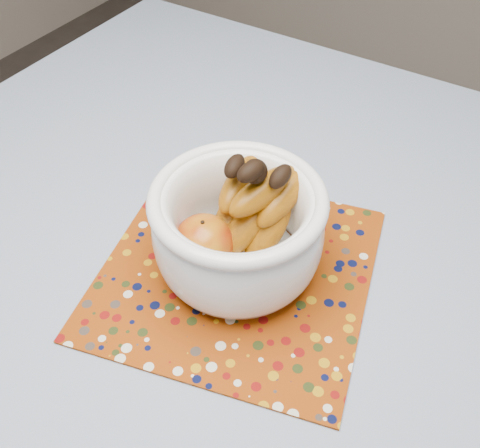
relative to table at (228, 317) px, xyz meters
The scene contains 4 objects.
table is the anchor object (origin of this frame).
tablecloth 0.08m from the table, ahead, with size 1.32×1.32×0.01m, color slate.
placemat 0.09m from the table, 81.42° to the left, with size 0.36×0.36×0.00m, color #7E3006.
fruit_bowl 0.17m from the table, 87.70° to the left, with size 0.23×0.23×0.18m.
Camera 1 is at (0.27, -0.40, 1.36)m, focal length 42.00 mm.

